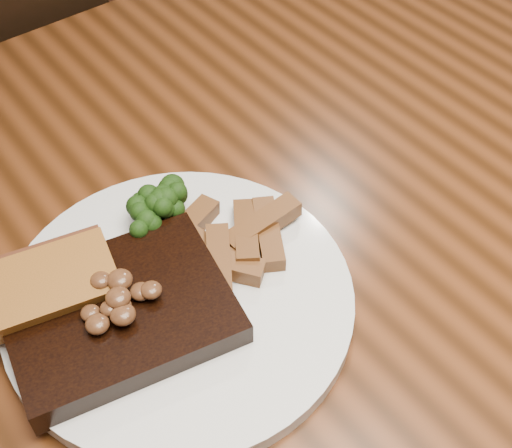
{
  "coord_description": "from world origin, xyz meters",
  "views": [
    {
      "loc": [
        -0.26,
        -0.36,
        1.27
      ],
      "look_at": [
        0.01,
        -0.01,
        0.78
      ],
      "focal_mm": 50.0,
      "sensor_mm": 36.0,
      "label": 1
    }
  ],
  "objects_px": {
    "dining_table": "(243,296)",
    "garlic_bread": "(52,300)",
    "steak": "(119,313)",
    "potato_wedges": "(221,255)",
    "plate": "(180,301)"
  },
  "relations": [
    {
      "from": "steak",
      "to": "potato_wedges",
      "type": "distance_m",
      "value": 0.11
    },
    {
      "from": "dining_table",
      "to": "garlic_bread",
      "type": "relative_size",
      "value": 14.02
    },
    {
      "from": "garlic_bread",
      "to": "dining_table",
      "type": "bearing_deg",
      "value": 4.46
    },
    {
      "from": "dining_table",
      "to": "garlic_bread",
      "type": "bearing_deg",
      "value": 171.81
    },
    {
      "from": "plate",
      "to": "garlic_bread",
      "type": "bearing_deg",
      "value": 149.15
    },
    {
      "from": "garlic_bread",
      "to": "potato_wedges",
      "type": "bearing_deg",
      "value": -5.36
    },
    {
      "from": "plate",
      "to": "potato_wedges",
      "type": "height_order",
      "value": "potato_wedges"
    },
    {
      "from": "dining_table",
      "to": "garlic_bread",
      "type": "distance_m",
      "value": 0.22
    },
    {
      "from": "plate",
      "to": "potato_wedges",
      "type": "xyz_separation_m",
      "value": [
        0.05,
        0.01,
        0.02
      ]
    },
    {
      "from": "steak",
      "to": "plate",
      "type": "bearing_deg",
      "value": 2.85
    },
    {
      "from": "dining_table",
      "to": "steak",
      "type": "distance_m",
      "value": 0.19
    },
    {
      "from": "plate",
      "to": "steak",
      "type": "bearing_deg",
      "value": 171.92
    },
    {
      "from": "garlic_bread",
      "to": "potato_wedges",
      "type": "distance_m",
      "value": 0.15
    },
    {
      "from": "dining_table",
      "to": "plate",
      "type": "height_order",
      "value": "plate"
    },
    {
      "from": "garlic_bread",
      "to": "plate",
      "type": "bearing_deg",
      "value": -18.2
    }
  ]
}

